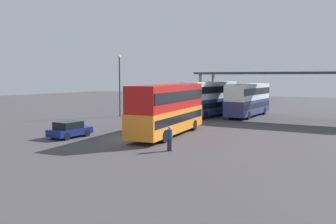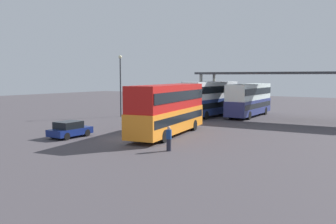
# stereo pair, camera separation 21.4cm
# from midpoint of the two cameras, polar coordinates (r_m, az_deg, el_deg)

# --- Properties ---
(ground_plane) EXTENTS (140.00, 140.00, 0.00)m
(ground_plane) POSITION_cam_midpoint_polar(r_m,az_deg,el_deg) (29.19, -6.23, -4.33)
(ground_plane) COLOR #474247
(double_decker_main) EXTENTS (4.51, 11.39, 4.33)m
(double_decker_main) POSITION_cam_midpoint_polar(r_m,az_deg,el_deg) (30.87, -0.19, 0.68)
(double_decker_main) COLOR orange
(double_decker_main) RESTS_ON ground_plane
(parked_hatchback) EXTENTS (1.86, 3.65, 1.35)m
(parked_hatchback) POSITION_cam_midpoint_polar(r_m,az_deg,el_deg) (30.98, -15.43, -2.66)
(parked_hatchback) COLOR navy
(parked_hatchback) RESTS_ON ground_plane
(double_decker_near_canopy) EXTENTS (2.55, 10.90, 4.37)m
(double_decker_near_canopy) POSITION_cam_midpoint_polar(r_m,az_deg,el_deg) (45.93, 6.55, 2.29)
(double_decker_near_canopy) COLOR navy
(double_decker_near_canopy) RESTS_ON ground_plane
(double_decker_mid_row) EXTENTS (3.04, 10.71, 4.08)m
(double_decker_mid_row) POSITION_cam_midpoint_polar(r_m,az_deg,el_deg) (46.58, 12.39, 2.07)
(double_decker_mid_row) COLOR navy
(double_decker_mid_row) RESTS_ON ground_plane
(depot_canopy) EXTENTS (21.29, 6.94, 5.54)m
(depot_canopy) POSITION_cam_midpoint_polar(r_m,az_deg,el_deg) (43.82, 18.00, 5.53)
(depot_canopy) COLOR #33353A
(depot_canopy) RESTS_ON ground_plane
(lamppost_tall) EXTENTS (0.44, 0.44, 7.66)m
(lamppost_tall) POSITION_cam_midpoint_polar(r_m,az_deg,el_deg) (45.57, -7.77, 5.33)
(lamppost_tall) COLOR #33353A
(lamppost_tall) RESTS_ON ground_plane
(pedestrian_waiting) EXTENTS (0.38, 0.38, 1.68)m
(pedestrian_waiting) POSITION_cam_midpoint_polar(r_m,az_deg,el_deg) (24.51, -0.01, -4.22)
(pedestrian_waiting) COLOR #262633
(pedestrian_waiting) RESTS_ON ground_plane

